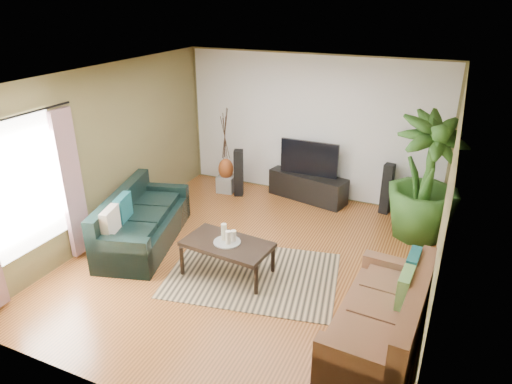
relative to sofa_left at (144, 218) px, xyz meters
The scene contains 27 objects.
floor 1.83m from the sofa_left, ahead, with size 5.50×5.50×0.00m, color #9E5A29.
ceiling 2.89m from the sofa_left, ahead, with size 5.50×5.50×0.00m, color white.
wall_back 3.53m from the sofa_left, 58.63° to the left, with size 5.00×5.00×0.00m, color brown.
wall_front 3.27m from the sofa_left, 55.61° to the right, with size 5.00×5.00×0.00m, color brown.
wall_left 1.19m from the sofa_left, 167.65° to the left, with size 5.50×5.50×0.00m, color brown.
wall_right 4.38m from the sofa_left, ahead, with size 5.50×5.50×0.00m, color brown.
backwall_panel 3.52m from the sofa_left, 58.54° to the left, with size 4.90×4.90×0.00m, color white.
window_pane 1.88m from the sofa_left, 116.12° to the right, with size 1.80×1.80×0.00m, color white.
curtain_far 1.20m from the sofa_left, 133.54° to the right, with size 0.08×0.35×2.20m, color gray.
curtain_rod 2.45m from the sofa_left, 114.50° to the right, with size 0.03×0.03×1.90m, color black.
sofa_left is the anchor object (origin of this frame).
sofa_right 3.89m from the sofa_left, 11.96° to the right, with size 1.93×0.87×0.85m, color brown.
area_rug 2.01m from the sofa_left, ahead, with size 2.34×1.66×0.01m, color tan.
coffee_table 1.64m from the sofa_left, ahead, with size 1.22×0.67×0.50m, color black.
candle_tray 1.63m from the sofa_left, ahead, with size 0.38×0.38×0.02m, color gray.
candle_tall 1.58m from the sofa_left, ahead, with size 0.08×0.08×0.24m, color beige.
candle_mid 1.68m from the sofa_left, 10.03° to the right, with size 0.08×0.08×0.19m, color #EEE1C9.
candle_short 1.70m from the sofa_left, ahead, with size 0.08×0.08×0.16m, color beige.
tv_stand 3.24m from the sofa_left, 55.34° to the left, with size 1.51×0.45×0.50m, color black.
television 3.26m from the sofa_left, 55.34° to the left, with size 1.11×0.06×0.66m, color black.
speaker_left 2.35m from the sofa_left, 76.55° to the left, with size 0.17×0.19×0.93m, color black.
speaker_right 4.24m from the sofa_left, 38.79° to the left, with size 0.17×0.19×0.93m, color black.
potted_plant 4.46m from the sofa_left, 27.00° to the left, with size 1.14×1.14×2.03m, color #29521B.
plant_pot 4.43m from the sofa_left, 27.00° to the left, with size 0.37×0.37×0.29m, color black.
pedestal 2.37m from the sofa_left, 84.30° to the left, with size 0.33×0.33×0.33m, color #979794.
vase 2.36m from the sofa_left, 84.30° to the left, with size 0.30×0.30×0.42m, color brown.
side_table 0.82m from the sofa_left, 126.44° to the left, with size 0.47×0.47×0.50m, color brown.
Camera 1 is at (2.44, -5.27, 3.68)m, focal length 32.00 mm.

